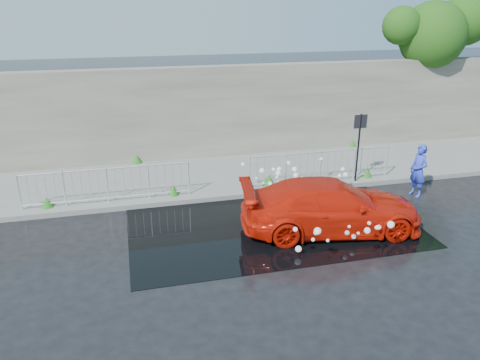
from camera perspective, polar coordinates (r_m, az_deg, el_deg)
The scene contains 13 objects.
ground at distance 12.51m, azimuth 2.95°, elevation -7.47°, with size 90.00×90.00×0.00m, color black.
pavement at distance 16.89m, azimuth -1.94°, elevation 0.65°, with size 30.00×4.00×0.15m, color slate.
curb at distance 15.08m, azimuth -0.34°, elevation -1.91°, with size 30.00×0.25×0.16m, color slate.
retaining_wall at distance 18.44m, azimuth -3.47°, elevation 8.30°, with size 30.00×0.60×3.50m, color #58554A.
puddle at distance 13.49m, azimuth 3.76°, elevation -5.22°, with size 8.00×5.00×0.01m, color black.
sign_post at distance 16.08m, azimuth 14.32°, elevation 5.11°, with size 0.45×0.06×2.50m.
tree at distance 22.18m, azimuth 23.01°, elevation 16.41°, with size 4.86×2.80×6.28m.
railing_left at distance 14.82m, azimuth -15.88°, elevation -0.46°, with size 5.05×0.05×1.10m.
railing_right at distance 16.07m, azimuth 9.81°, elevation 1.75°, with size 5.05×0.05×1.10m.
weeds at distance 16.25m, azimuth -1.63°, elevation 0.74°, with size 12.17×3.93×0.42m.
water_spray at distance 13.76m, azimuth 8.50°, elevation -1.64°, with size 3.27×5.37×1.08m.
red_car at distance 13.01m, azimuth 11.05°, elevation -3.16°, with size 2.00×4.92×1.43m, color red.
person at distance 16.05m, azimuth 20.94°, elevation 1.08°, with size 0.63×0.41×1.72m, color #2839CB.
Camera 1 is at (-3.27, -10.49, 5.98)m, focal length 35.00 mm.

